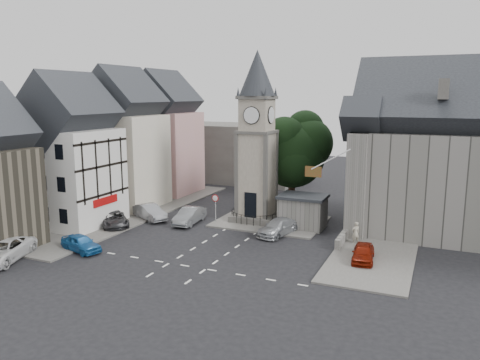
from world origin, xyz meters
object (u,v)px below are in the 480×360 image
at_px(clock_tower, 257,138).
at_px(car_east_red, 363,253).
at_px(stone_shelter, 303,211).
at_px(pedestrian, 356,233).
at_px(car_west_blue, 81,243).

relative_size(clock_tower, car_east_red, 4.24).
xyz_separation_m(stone_shelter, car_east_red, (6.64, -6.94, -0.90)).
bearing_deg(stone_shelter, pedestrian, -29.83).
distance_m(car_west_blue, car_east_red, 21.74).
bearing_deg(car_east_red, pedestrian, 102.35).
bearing_deg(stone_shelter, car_east_red, -46.26).
relative_size(stone_shelter, car_east_red, 1.12).
relative_size(stone_shelter, car_west_blue, 1.10).
bearing_deg(car_west_blue, stone_shelter, -30.58).
bearing_deg(clock_tower, car_west_blue, -123.58).
distance_m(car_east_red, pedestrian, 4.05).
height_order(car_east_red, pedestrian, pedestrian).
height_order(clock_tower, stone_shelter, clock_tower).
xyz_separation_m(clock_tower, car_west_blue, (-9.29, -13.99, -7.46)).
bearing_deg(stone_shelter, clock_tower, 174.16).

